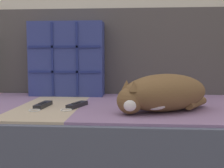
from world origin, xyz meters
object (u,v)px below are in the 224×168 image
at_px(couch, 57,139).
at_px(sleeping_cat, 162,94).
at_px(game_remote_near, 76,105).
at_px(throw_pillow_quilted, 67,59).
at_px(game_remote_far, 42,105).

bearing_deg(couch, sleeping_cat, -21.98).
bearing_deg(sleeping_cat, game_remote_near, 169.21).
height_order(throw_pillow_quilted, game_remote_near, throw_pillow_quilted).
distance_m(couch, throw_pillow_quilted, 0.46).
distance_m(throw_pillow_quilted, game_remote_near, 0.44).
xyz_separation_m(sleeping_cat, game_remote_near, (-0.37, 0.07, -0.07)).
relative_size(couch, sleeping_cat, 4.78).
height_order(couch, sleeping_cat, sleeping_cat).
xyz_separation_m(game_remote_near, game_remote_far, (-0.15, -0.01, 0.00)).
xyz_separation_m(couch, throw_pillow_quilted, (0.00, 0.24, 0.40)).
xyz_separation_m(throw_pillow_quilted, game_remote_near, (0.12, -0.37, -0.20)).
relative_size(sleeping_cat, game_remote_near, 2.30).
height_order(throw_pillow_quilted, game_remote_far, throw_pillow_quilted).
bearing_deg(couch, game_remote_far, -99.73).
relative_size(couch, game_remote_near, 11.01).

